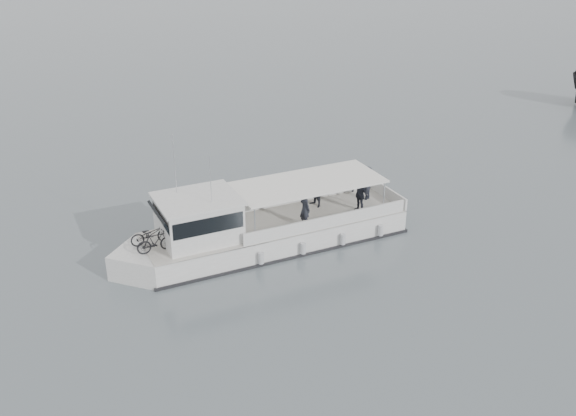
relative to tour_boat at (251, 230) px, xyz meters
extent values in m
plane|color=#50595E|center=(-4.90, 1.76, -0.85)|extent=(1400.00, 1400.00, 0.00)
cube|color=white|center=(1.03, 0.34, -0.45)|extent=(11.22, 6.15, 1.18)
cube|color=white|center=(-4.13, -1.36, -0.45)|extent=(2.80, 2.80, 1.18)
cube|color=beige|center=(1.03, 0.34, 0.14)|extent=(11.22, 6.15, 0.05)
cube|color=black|center=(1.03, 0.34, -0.81)|extent=(11.43, 6.31, 0.16)
cube|color=white|center=(2.14, 2.17, 0.41)|extent=(6.90, 2.35, 0.54)
cube|color=white|center=(3.01, -0.48, 0.41)|extent=(6.90, 2.35, 0.54)
cube|color=white|center=(6.14, 2.02, 0.41)|extent=(0.99, 2.78, 0.54)
cube|color=white|center=(-2.06, -0.68, 0.96)|extent=(3.52, 3.23, 1.63)
cube|color=black|center=(-3.40, -1.12, 1.09)|extent=(1.19, 2.31, 1.05)
cube|color=black|center=(-2.06, -0.68, 1.23)|extent=(3.35, 3.21, 0.63)
cube|color=white|center=(-2.06, -0.68, 1.82)|extent=(3.74, 3.46, 0.09)
cube|color=white|center=(2.40, 0.79, 1.63)|extent=(6.69, 4.51, 0.07)
cylinder|color=silver|center=(0.05, -1.32, 0.89)|extent=(0.07, 0.07, 1.49)
cylinder|color=silver|center=(-0.74, 1.09, 0.89)|extent=(0.07, 0.07, 1.49)
cylinder|color=silver|center=(5.55, 0.50, 0.89)|extent=(0.07, 0.07, 1.49)
cylinder|color=silver|center=(4.76, 2.90, 0.89)|extent=(0.07, 0.07, 1.49)
cylinder|color=silver|center=(-2.84, -0.08, 2.99)|extent=(0.03, 0.03, 2.35)
cylinder|color=silver|center=(-1.52, -1.17, 2.81)|extent=(0.03, 0.03, 1.99)
cylinder|color=#BABCC1|center=(0.24, -1.60, -0.40)|extent=(0.27, 0.27, 0.45)
cylinder|color=#BABCC1|center=(1.96, -1.03, -0.40)|extent=(0.27, 0.27, 0.45)
cylinder|color=#BABCC1|center=(3.68, -0.47, -0.40)|extent=(0.27, 0.27, 0.45)
cylinder|color=#BABCC1|center=(5.40, 0.10, -0.40)|extent=(0.27, 0.27, 0.45)
imported|color=black|center=(-3.90, -0.91, 0.55)|extent=(1.64, 1.00, 0.82)
imported|color=black|center=(-3.67, -1.59, 0.57)|extent=(1.49, 0.83, 0.86)
imported|color=#23262F|center=(2.14, -0.15, 0.90)|extent=(0.58, 0.66, 1.52)
imported|color=#23262F|center=(2.89, 1.62, 0.90)|extent=(0.86, 0.93, 1.52)
imported|color=#23262F|center=(4.64, 0.96, 0.90)|extent=(0.78, 0.95, 1.52)
imported|color=#23262F|center=(5.21, 2.10, 0.90)|extent=(1.11, 1.08, 1.52)
camera|label=1|loc=(-1.46, -23.01, 11.75)|focal=40.00mm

